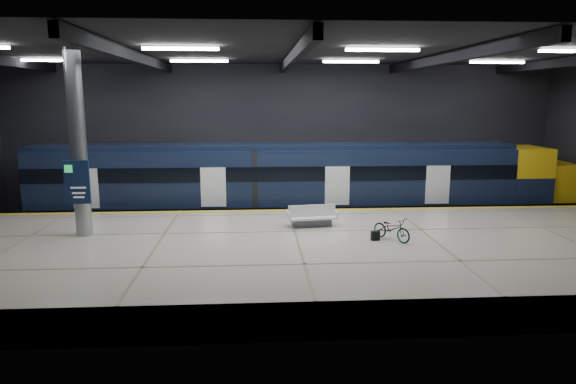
{
  "coord_description": "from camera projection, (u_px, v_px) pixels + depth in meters",
  "views": [
    {
      "loc": [
        -1.49,
        -20.32,
        6.23
      ],
      "look_at": [
        -0.1,
        1.5,
        2.2
      ],
      "focal_mm": 32.0,
      "sensor_mm": 36.0,
      "label": 1
    }
  ],
  "objects": [
    {
      "name": "train",
      "position": [
        310.0,
        180.0,
        26.27
      ],
      "size": [
        29.4,
        2.84,
        3.79
      ],
      "color": "black",
      "rests_on": "ground"
    },
    {
      "name": "bench",
      "position": [
        312.0,
        219.0,
        20.74
      ],
      "size": [
        2.09,
        1.08,
        0.88
      ],
      "rotation": [
        0.0,
        0.0,
        0.14
      ],
      "color": "#595B60",
      "rests_on": "platform"
    },
    {
      "name": "info_column",
      "position": [
        78.0,
        146.0,
        18.85
      ],
      "size": [
        0.9,
        0.78,
        6.9
      ],
      "color": "#9EA0A5",
      "rests_on": "platform"
    },
    {
      "name": "pannier_bag",
      "position": [
        375.0,
        236.0,
        18.69
      ],
      "size": [
        0.33,
        0.23,
        0.35
      ],
      "primitive_type": "cube",
      "rotation": [
        0.0,
        0.0,
        0.18
      ],
      "color": "black",
      "rests_on": "platform"
    },
    {
      "name": "ground",
      "position": [
        293.0,
        251.0,
        21.17
      ],
      "size": [
        30.0,
        30.0,
        0.0
      ],
      "primitive_type": "plane",
      "color": "black",
      "rests_on": "ground"
    },
    {
      "name": "bicycle",
      "position": [
        392.0,
        229.0,
        18.68
      ],
      "size": [
        1.43,
        1.65,
        0.86
      ],
      "primitive_type": "imported",
      "rotation": [
        0.0,
        0.0,
        0.63
      ],
      "color": "#99999E",
      "rests_on": "platform"
    },
    {
      "name": "platform",
      "position": [
        298.0,
        257.0,
        18.61
      ],
      "size": [
        30.0,
        11.0,
        1.1
      ],
      "primitive_type": "cube",
      "color": "beige",
      "rests_on": "ground"
    },
    {
      "name": "room_shell",
      "position": [
        293.0,
        111.0,
        20.13
      ],
      "size": [
        30.1,
        16.1,
        8.05
      ],
      "color": "black",
      "rests_on": "ground"
    },
    {
      "name": "rails",
      "position": [
        285.0,
        218.0,
        26.55
      ],
      "size": [
        30.0,
        1.52,
        0.16
      ],
      "color": "gray",
      "rests_on": "ground"
    },
    {
      "name": "safety_strip",
      "position": [
        288.0,
        210.0,
        23.66
      ],
      "size": [
        30.0,
        0.4,
        0.01
      ],
      "primitive_type": "cube",
      "color": "gold",
      "rests_on": "platform"
    }
  ]
}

